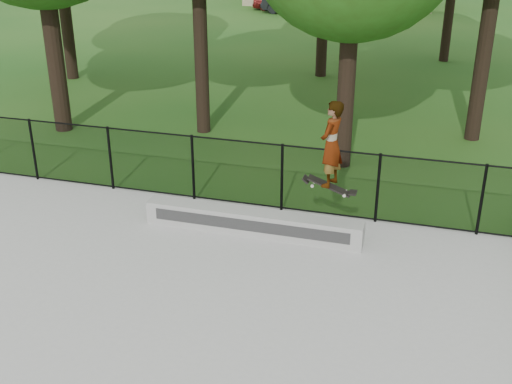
% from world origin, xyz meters
% --- Properties ---
extents(ground, '(100.00, 100.00, 0.00)m').
position_xyz_m(ground, '(0.00, 0.00, 0.00)').
color(ground, '#195217').
rests_on(ground, ground).
extents(concrete_slab, '(14.00, 12.00, 0.06)m').
position_xyz_m(concrete_slab, '(0.00, 0.00, 0.03)').
color(concrete_slab, '#ADADA8').
rests_on(concrete_slab, ground).
extents(grind_ledge, '(4.40, 0.40, 0.47)m').
position_xyz_m(grind_ledge, '(1.71, 4.70, 0.30)').
color(grind_ledge, '#A9A8A3').
rests_on(grind_ledge, concrete_slab).
extents(car_a, '(3.26, 1.89, 1.05)m').
position_xyz_m(car_a, '(-5.39, 34.04, 0.52)').
color(car_a, maroon).
rests_on(car_a, ground).
extents(car_b, '(3.86, 1.96, 1.34)m').
position_xyz_m(car_b, '(-3.88, 32.68, 0.67)').
color(car_b, black).
rests_on(car_b, ground).
extents(car_c, '(4.07, 2.85, 1.18)m').
position_xyz_m(car_c, '(-1.37, 32.41, 0.59)').
color(car_c, '#A7B0BD').
rests_on(car_c, ground).
extents(skater_airborne, '(0.80, 0.66, 1.81)m').
position_xyz_m(skater_airborne, '(3.22, 4.63, 2.09)').
color(skater_airborne, black).
rests_on(skater_airborne, ground).
extents(chainlink_fence, '(16.06, 0.06, 1.50)m').
position_xyz_m(chainlink_fence, '(0.00, 5.90, 0.81)').
color(chainlink_fence, black).
rests_on(chainlink_fence, concrete_slab).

